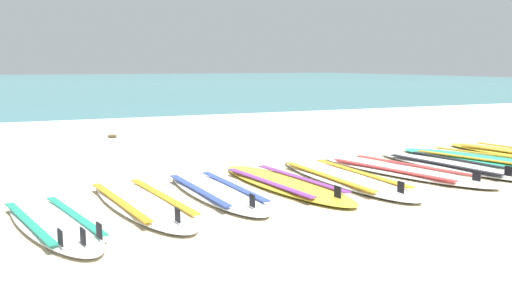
# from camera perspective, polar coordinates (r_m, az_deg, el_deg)

# --- Properties ---
(ground_plane) EXTENTS (80.00, 80.00, 0.00)m
(ground_plane) POSITION_cam_1_polar(r_m,az_deg,el_deg) (6.19, 5.63, -2.57)
(ground_plane) COLOR beige
(sea) EXTENTS (80.00, 60.00, 0.10)m
(sea) POSITION_cam_1_polar(r_m,az_deg,el_deg) (40.86, -19.61, 7.06)
(sea) COLOR teal
(sea) RESTS_ON ground
(wave_foam_strip) EXTENTS (80.00, 1.34, 0.11)m
(wave_foam_strip) POSITION_cam_1_polar(r_m,az_deg,el_deg) (11.85, -8.99, 3.30)
(wave_foam_strip) COLOR white
(wave_foam_strip) RESTS_ON ground
(surfboard_2) EXTENTS (0.88, 2.00, 0.18)m
(surfboard_2) POSITION_cam_1_polar(r_m,az_deg,el_deg) (4.61, -20.61, -6.83)
(surfboard_2) COLOR silver
(surfboard_2) RESTS_ON ground
(surfboard_3) EXTENTS (0.83, 2.27, 0.18)m
(surfboard_3) POSITION_cam_1_polar(r_m,az_deg,el_deg) (5.06, -12.00, -5.01)
(surfboard_3) COLOR white
(surfboard_3) RESTS_ON ground
(surfboard_4) EXTENTS (0.64, 2.12, 0.18)m
(surfboard_4) POSITION_cam_1_polar(r_m,az_deg,el_deg) (5.39, -4.29, -3.96)
(surfboard_4) COLOR silver
(surfboard_4) RESTS_ON ground
(surfboard_5) EXTENTS (0.84, 2.32, 0.18)m
(surfboard_5) POSITION_cam_1_polar(r_m,az_deg,el_deg) (5.72, 2.96, -3.15)
(surfboard_5) COLOR yellow
(surfboard_5) RESTS_ON ground
(surfboard_6) EXTENTS (0.67, 2.48, 0.18)m
(surfboard_6) POSITION_cam_1_polar(r_m,az_deg,el_deg) (6.09, 9.16, -2.50)
(surfboard_6) COLOR silver
(surfboard_6) RESTS_ON ground
(surfboard_7) EXTENTS (1.20, 2.50, 0.18)m
(surfboard_7) POSITION_cam_1_polar(r_m,az_deg,el_deg) (6.64, 15.02, -1.73)
(surfboard_7) COLOR silver
(surfboard_7) RESTS_ON ground
(surfboard_8) EXTENTS (0.92, 2.37, 0.18)m
(surfboard_8) POSITION_cam_1_polar(r_m,az_deg,el_deg) (7.15, 20.00, -1.20)
(surfboard_8) COLOR white
(surfboard_8) RESTS_ON ground
(surfboard_9) EXTENTS (1.36, 2.61, 0.18)m
(surfboard_9) POSITION_cam_1_polar(r_m,az_deg,el_deg) (7.74, 23.23, -0.63)
(surfboard_9) COLOR #2DB793
(surfboard_9) RESTS_ON ground
(seaweed_clump_mid_sand) EXTENTS (0.16, 0.13, 0.06)m
(seaweed_clump_mid_sand) POSITION_cam_1_polar(r_m,az_deg,el_deg) (9.90, -14.85, 1.78)
(seaweed_clump_mid_sand) COLOR #4C4228
(seaweed_clump_mid_sand) RESTS_ON ground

